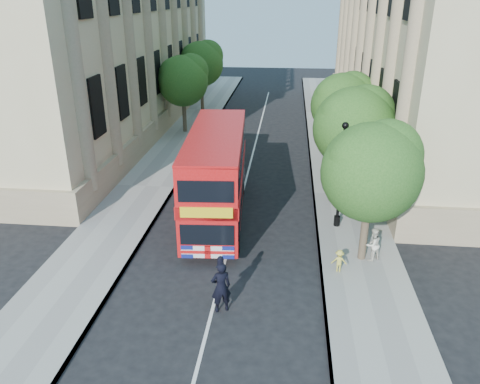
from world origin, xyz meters
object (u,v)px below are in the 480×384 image
(double_decker_bus, at_px, (217,173))
(police_constable, at_px, (221,287))
(woman_pedestrian, at_px, (373,245))
(box_van, at_px, (222,146))
(lamp_post, at_px, (341,180))

(double_decker_bus, xyz_separation_m, police_constable, (1.28, -7.51, -1.44))
(double_decker_bus, distance_m, woman_pedestrian, 8.15)
(box_van, bearing_deg, woman_pedestrian, -52.93)
(lamp_post, bearing_deg, double_decker_bus, 175.48)
(double_decker_bus, height_order, police_constable, double_decker_bus)
(lamp_post, relative_size, double_decker_bus, 0.53)
(lamp_post, xyz_separation_m, woman_pedestrian, (1.20, -3.10, -1.66))
(lamp_post, height_order, police_constable, lamp_post)
(police_constable, bearing_deg, double_decker_bus, -104.00)
(police_constable, relative_size, woman_pedestrian, 1.36)
(police_constable, bearing_deg, woman_pedestrian, -169.78)
(box_van, relative_size, woman_pedestrian, 3.60)
(lamp_post, xyz_separation_m, police_constable, (-4.67, -7.04, -1.52))
(police_constable, xyz_separation_m, woman_pedestrian, (5.87, 3.95, -0.14))
(police_constable, bearing_deg, lamp_post, -147.26)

